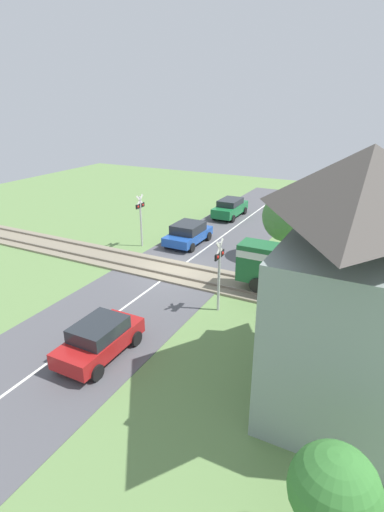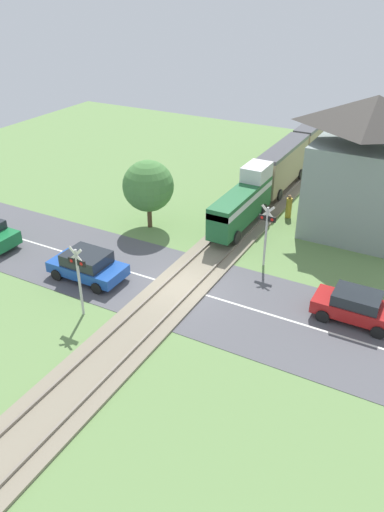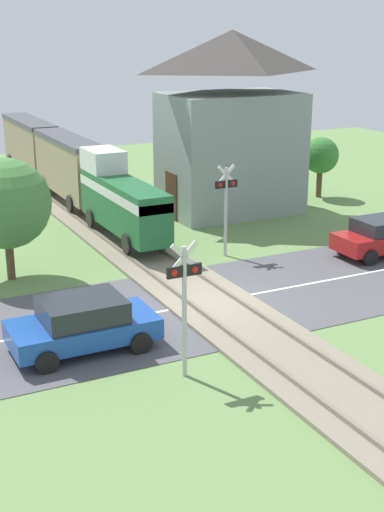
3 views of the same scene
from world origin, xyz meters
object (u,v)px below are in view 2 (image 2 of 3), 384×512
object	(u,v)px
car_far_side	(356,306)
pedestrian_by_station	(289,207)
train	(285,163)
crossing_signal_east_approach	(266,228)
crossing_signal_west_approach	(78,273)
station_building	(365,172)
car_near_crossing	(87,265)

from	to	relation	value
car_far_side	pedestrian_by_station	world-z (taller)	pedestrian_by_station
train	crossing_signal_east_approach	distance (m)	11.09
crossing_signal_west_approach	station_building	bearing A→B (deg)	56.75
car_near_crossing	crossing_signal_east_approach	bearing A→B (deg)	36.55
crossing_signal_west_approach	crossing_signal_east_approach	size ratio (longest dim) A/B	1.00
train	crossing_signal_east_approach	xyz separation A→B (m)	(2.79, -10.73, 0.31)
crossing_signal_west_approach	pedestrian_by_station	xyz separation A→B (m)	(4.74, 14.29, -1.50)
crossing_signal_east_approach	train	bearing A→B (deg)	104.57
car_near_crossing	pedestrian_by_station	distance (m)	13.42
train	station_building	world-z (taller)	station_building
crossing_signal_west_approach	crossing_signal_east_approach	xyz separation A→B (m)	(5.58, 7.98, 0.00)
pedestrian_by_station	station_building	bearing A→B (deg)	-7.59
train	pedestrian_by_station	xyz separation A→B (m)	(1.95, -4.42, -1.19)
station_building	pedestrian_by_station	xyz separation A→B (m)	(-4.26, 0.57, -3.25)
car_far_side	station_building	world-z (taller)	station_building
crossing_signal_east_approach	crossing_signal_west_approach	bearing A→B (deg)	-124.94
car_near_crossing	car_far_side	bearing A→B (deg)	12.86
train	station_building	distance (m)	8.23
crossing_signal_west_approach	crossing_signal_east_approach	bearing A→B (deg)	55.06
car_far_side	station_building	distance (m)	9.08
crossing_signal_east_approach	car_near_crossing	bearing A→B (deg)	-143.45
crossing_signal_west_approach	station_building	distance (m)	16.51
car_near_crossing	crossing_signal_east_approach	distance (m)	9.23
car_near_crossing	pedestrian_by_station	bearing A→B (deg)	61.08
car_far_side	crossing_signal_east_approach	distance (m)	6.04
car_near_crossing	crossing_signal_west_approach	world-z (taller)	crossing_signal_west_approach
car_near_crossing	train	bearing A→B (deg)	74.31
car_near_crossing	car_far_side	size ratio (longest dim) A/B	1.06
car_far_side	car_near_crossing	bearing A→B (deg)	-167.14
car_far_side	crossing_signal_west_approach	xyz separation A→B (m)	(-10.86, -5.43, 1.44)
crossing_signal_west_approach	station_building	size ratio (longest dim) A/B	0.43
car_near_crossing	car_far_side	world-z (taller)	car_near_crossing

